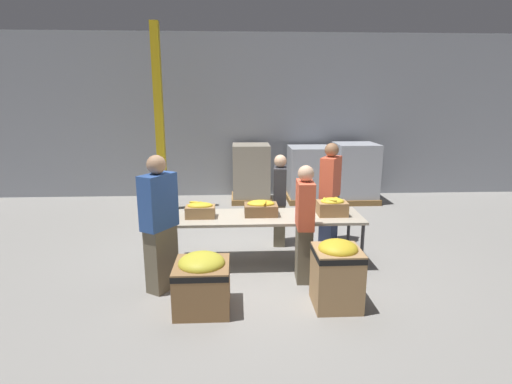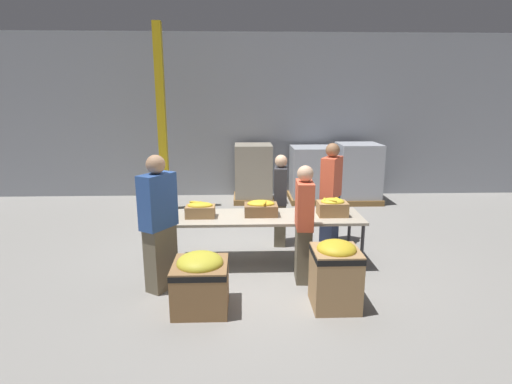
{
  "view_description": "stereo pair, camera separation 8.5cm",
  "coord_description": "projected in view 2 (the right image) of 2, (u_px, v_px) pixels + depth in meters",
  "views": [
    {
      "loc": [
        -0.4,
        -5.7,
        2.47
      ],
      "look_at": [
        -0.11,
        0.05,
        1.11
      ],
      "focal_mm": 28.0,
      "sensor_mm": 36.0,
      "label": 1
    },
    {
      "loc": [
        -0.31,
        -5.7,
        2.47
      ],
      "look_at": [
        -0.11,
        0.05,
        1.11
      ],
      "focal_mm": 28.0,
      "sensor_mm": 36.0,
      "label": 2
    }
  ],
  "objects": [
    {
      "name": "donation_bin_1",
      "position": [
        335.0,
        272.0,
        4.76
      ],
      "size": [
        0.55,
        0.55,
        0.83
      ],
      "color": "tan",
      "rests_on": "ground_plane"
    },
    {
      "name": "volunteer_0",
      "position": [
        331.0,
        195.0,
        6.75
      ],
      "size": [
        0.44,
        0.52,
        1.74
      ],
      "rotation": [
        0.0,
        0.0,
        -2.11
      ],
      "color": "#2D3856",
      "rests_on": "ground_plane"
    },
    {
      "name": "pallet_stack_0",
      "position": [
        253.0,
        173.0,
        9.64
      ],
      "size": [
        0.95,
        0.95,
        1.38
      ],
      "color": "olive",
      "rests_on": "ground_plane"
    },
    {
      "name": "banana_box_1",
      "position": [
        261.0,
        208.0,
        5.97
      ],
      "size": [
        0.49,
        0.35,
        0.24
      ],
      "color": "olive",
      "rests_on": "sorting_table"
    },
    {
      "name": "support_pillar",
      "position": [
        162.0,
        120.0,
        8.62
      ],
      "size": [
        0.18,
        0.18,
        4.0
      ],
      "color": "gold",
      "rests_on": "ground_plane"
    },
    {
      "name": "banana_box_2",
      "position": [
        332.0,
        207.0,
        5.95
      ],
      "size": [
        0.43,
        0.31,
        0.28
      ],
      "color": "#A37A4C",
      "rests_on": "sorting_table"
    },
    {
      "name": "volunteer_1",
      "position": [
        159.0,
        224.0,
        5.11
      ],
      "size": [
        0.46,
        0.53,
        1.79
      ],
      "rotation": [
        0.0,
        0.0,
        1.0
      ],
      "color": "#6B604C",
      "rests_on": "ground_plane"
    },
    {
      "name": "donation_bin_0",
      "position": [
        201.0,
        280.0,
        4.72
      ],
      "size": [
        0.65,
        0.65,
        0.7
      ],
      "color": "olive",
      "rests_on": "ground_plane"
    },
    {
      "name": "wall_back",
      "position": [
        255.0,
        117.0,
        9.98
      ],
      "size": [
        16.0,
        0.08,
        4.0
      ],
      "color": "#9399A3",
      "rests_on": "ground_plane"
    },
    {
      "name": "volunteer_2",
      "position": [
        281.0,
        201.0,
        6.74
      ],
      "size": [
        0.25,
        0.44,
        1.55
      ],
      "rotation": [
        0.0,
        0.0,
        -1.68
      ],
      "color": "#6B604C",
      "rests_on": "ground_plane"
    },
    {
      "name": "pallet_stack_2",
      "position": [
        312.0,
        174.0,
        9.68
      ],
      "size": [
        1.07,
        1.07,
        1.32
      ],
      "color": "olive",
      "rests_on": "ground_plane"
    },
    {
      "name": "pallet_stack_1",
      "position": [
        358.0,
        173.0,
        9.61
      ],
      "size": [
        1.05,
        1.05,
        1.4
      ],
      "color": "olive",
      "rests_on": "ground_plane"
    },
    {
      "name": "banana_box_0",
      "position": [
        200.0,
        210.0,
        5.87
      ],
      "size": [
        0.43,
        0.26,
        0.25
      ],
      "color": "#A37A4C",
      "rests_on": "sorting_table"
    },
    {
      "name": "volunteer_3",
      "position": [
        304.0,
        225.0,
        5.37
      ],
      "size": [
        0.24,
        0.44,
        1.61
      ],
      "rotation": [
        0.0,
        0.0,
        1.52
      ],
      "color": "#6B604C",
      "rests_on": "ground_plane"
    },
    {
      "name": "ground_plane",
      "position": [
        264.0,
        263.0,
        6.13
      ],
      "size": [
        30.0,
        30.0,
        0.0
      ],
      "primitive_type": "plane",
      "color": "gray"
    },
    {
      "name": "sorting_table",
      "position": [
        264.0,
        219.0,
        5.97
      ],
      "size": [
        2.93,
        0.83,
        0.75
      ],
      "color": "#B2A893",
      "rests_on": "ground_plane"
    }
  ]
}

